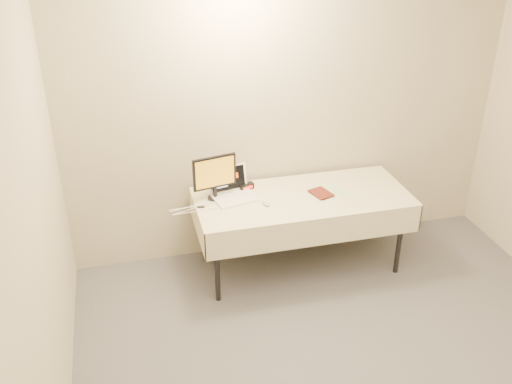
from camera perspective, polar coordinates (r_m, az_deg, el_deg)
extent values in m
cube|color=#C2B79C|center=(5.09, 3.31, 8.05)|extent=(4.00, 0.10, 2.70)
cylinder|color=black|center=(4.73, -3.91, -7.40)|extent=(0.04, 0.04, 0.69)
cylinder|color=black|center=(5.21, 14.16, -4.64)|extent=(0.04, 0.04, 0.69)
cylinder|color=black|center=(5.22, -5.12, -3.76)|extent=(0.04, 0.04, 0.69)
cylinder|color=black|center=(5.66, 11.48, -1.56)|extent=(0.04, 0.04, 0.69)
cube|color=gray|center=(4.96, 4.66, -0.68)|extent=(1.80, 0.75, 0.04)
cube|color=beige|center=(4.95, 4.67, -0.44)|extent=(1.86, 0.81, 0.01)
cube|color=beige|center=(4.68, 6.16, -4.08)|extent=(1.86, 0.01, 0.25)
cube|color=beige|center=(5.34, 3.27, 0.32)|extent=(1.86, 0.01, 0.25)
cube|color=beige|center=(4.82, -5.90, -3.07)|extent=(0.01, 0.81, 0.25)
cube|color=beige|center=(5.35, 14.07, -0.49)|extent=(0.01, 0.81, 0.25)
cube|color=white|center=(4.87, -2.10, -0.63)|extent=(0.40, 0.32, 0.02)
cube|color=white|center=(4.94, -2.84, 1.34)|extent=(0.36, 0.14, 0.23)
cube|color=black|center=(4.94, -2.84, 1.34)|extent=(0.31, 0.11, 0.19)
cylinder|color=black|center=(4.90, -4.08, -0.58)|extent=(0.16, 0.16, 0.01)
cube|color=black|center=(4.87, -4.10, -0.03)|extent=(0.03, 0.02, 0.10)
cube|color=black|center=(4.79, -4.18, 1.99)|extent=(0.38, 0.10, 0.29)
cube|color=orange|center=(4.79, -4.18, 1.99)|extent=(0.34, 0.07, 0.25)
imported|color=maroon|center=(4.90, 5.89, 0.58)|extent=(0.15, 0.06, 0.20)
cube|color=black|center=(5.03, -0.99, 0.55)|extent=(0.14, 0.10, 0.06)
cube|color=#FF1C0C|center=(5.00, -0.80, 0.43)|extent=(0.09, 0.04, 0.02)
ellipsoid|color=#B9B9BB|center=(4.79, 0.99, -1.14)|extent=(0.07, 0.11, 0.02)
cube|color=#B4D5A9|center=(5.06, 8.42, 0.08)|extent=(0.20, 0.33, 0.00)
cube|color=black|center=(4.77, -5.54, -1.50)|extent=(0.06, 0.03, 0.01)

